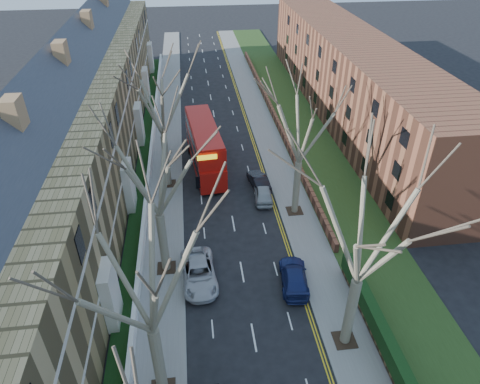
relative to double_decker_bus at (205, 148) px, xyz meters
name	(u,v)px	position (x,y,z in m)	size (l,w,h in m)	color
pavement_left	(168,136)	(-4.14, 7.98, -2.29)	(3.00, 102.00, 0.12)	slate
pavement_right	(265,130)	(7.86, 7.98, -2.29)	(3.00, 102.00, 0.12)	slate
terrace_left	(81,126)	(-11.79, -0.02, 3.18)	(9.70, 78.00, 13.60)	olive
flats_right	(350,77)	(19.32, 11.98, 2.63)	(13.97, 54.00, 10.00)	brown
front_wall_left	(150,166)	(-5.79, -0.02, -1.73)	(0.30, 78.00, 1.00)	white
grass_verge_right	(301,128)	(12.36, 7.98, -2.20)	(6.00, 102.00, 0.06)	#243C15
tree_left_mid	(142,270)	(-3.84, -25.02, 7.20)	(10.50, 10.50, 14.71)	#776A55
tree_left_far	(153,165)	(-3.84, -15.02, 6.89)	(10.15, 10.15, 14.22)	#776A55
tree_left_dist	(159,93)	(-3.84, -3.02, 7.20)	(10.50, 10.50, 14.71)	#776A55
tree_right_mid	(369,223)	(7.56, -23.02, 7.20)	(10.50, 10.50, 14.71)	#776A55
tree_right_far	(303,118)	(7.56, -9.02, 6.89)	(10.15, 10.15, 14.22)	#776A55
double_decker_bus	(205,148)	(0.00, 0.00, 0.00)	(3.67, 11.65, 4.77)	#A9110C
car_left_far	(199,273)	(-1.40, -16.49, -1.61)	(2.46, 5.33, 1.48)	#AEAEB4
car_right_near	(294,277)	(5.47, -17.66, -1.67)	(1.90, 4.69, 1.36)	navy
car_right_mid	(263,193)	(5.08, -6.59, -1.66)	(1.65, 4.10, 1.40)	#9BA0A4
car_right_far	(259,181)	(4.99, -4.40, -1.68)	(1.42, 4.07, 1.34)	black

